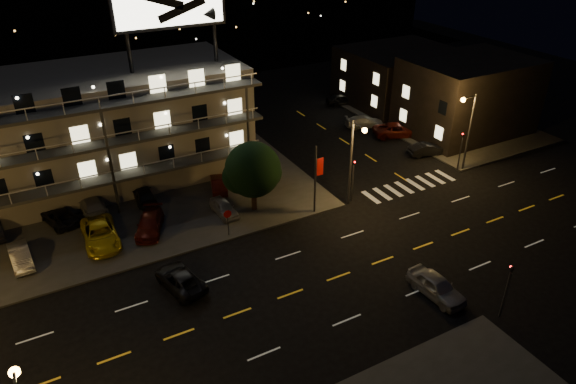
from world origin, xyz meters
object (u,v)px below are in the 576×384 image
tree (252,171)px  lot_car_2 (100,234)px  road_car_west (180,279)px  lot_car_7 (92,205)px  side_car_0 (427,149)px  road_car_east (436,286)px  lot_car_4 (224,208)px

tree → lot_car_2: bearing=174.9°
lot_car_2 → road_car_west: size_ratio=1.19×
tree → lot_car_7: (-12.51, 6.11, -3.01)m
side_car_0 → lot_car_2: bearing=105.0°
side_car_0 → road_car_west: size_ratio=0.86×
road_car_west → lot_car_7: bearing=-86.4°
side_car_0 → road_car_east: 23.08m
tree → road_car_west: size_ratio=1.35×
tree → lot_car_7: tree is taller
tree → road_car_east: size_ratio=1.40×
lot_car_2 → lot_car_7: lot_car_2 is taller
lot_car_2 → road_car_west: bearing=-62.0°
road_car_east → tree: bearing=107.7°
tree → road_car_east: tree is taller
tree → lot_car_7: size_ratio=1.26×
lot_car_2 → road_car_east: 25.71m
lot_car_2 → road_car_west: lot_car_2 is taller
lot_car_7 → road_car_west: bearing=102.9°
tree → lot_car_2: size_ratio=1.14×
lot_car_2 → lot_car_7: 4.97m
lot_car_4 → side_car_0: lot_car_4 is taller
lot_car_4 → lot_car_7: (-9.90, 5.63, 0.11)m
tree → road_car_west: (-8.93, -6.86, -3.24)m
tree → road_car_west: 11.72m
tree → side_car_0: size_ratio=1.56×
lot_car_4 → road_car_east: bearing=-65.4°
side_car_0 → road_car_west: (-30.12, -8.31, -0.02)m
road_car_west → lot_car_2: bearing=-76.1°
lot_car_4 → tree: bearing=-13.9°
lot_car_2 → lot_car_7: bearing=89.2°
tree → lot_car_2: (-12.79, 1.15, -2.96)m
tree → road_car_west: tree is taller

